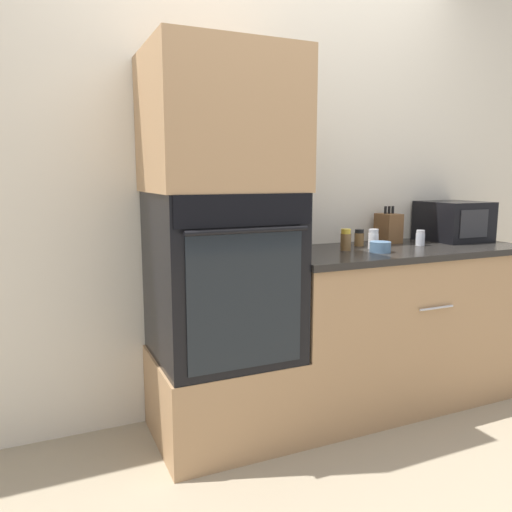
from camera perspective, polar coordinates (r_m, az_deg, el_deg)
The scene contains 13 objects.
ground_plane at distance 2.59m, azimuth 6.28°, elevation -21.11°, with size 12.00×12.00×0.00m, color gray.
wall_back at distance 2.80m, azimuth 0.17°, elevation 8.08°, with size 8.00×0.05×2.50m.
oven_cabinet_base at distance 2.60m, azimuth -3.76°, elevation -15.58°, with size 0.67×0.60×0.43m.
wall_oven at distance 2.41m, azimuth -3.89°, elevation -2.21°, with size 0.65×0.64×0.80m.
oven_cabinet_upper at distance 2.38m, azimuth -4.11°, elevation 14.97°, with size 0.67×0.60×0.63m.
counter_unit at distance 3.03m, azimuth 15.65°, elevation -7.49°, with size 1.48×0.63×0.90m.
microwave at distance 3.35m, azimuth 21.63°, elevation 3.73°, with size 0.35×0.36×0.24m.
knife_block at distance 3.12m, azimuth 14.89°, elevation 3.12°, with size 0.11×0.15×0.22m.
bowl at distance 2.71m, azimuth 14.01°, elevation 1.01°, with size 0.11×0.11×0.06m.
condiment_jar_near at distance 2.73m, azimuth 10.22°, elevation 1.81°, with size 0.06×0.06×0.12m.
condiment_jar_mid at distance 2.93m, azimuth 11.70°, elevation 2.04°, with size 0.05×0.05×0.10m.
condiment_jar_far at distance 3.05m, azimuth 18.27°, elevation 1.97°, with size 0.05×0.05×0.09m.
condiment_jar_back at distance 2.83m, azimuth 13.27°, elevation 1.89°, with size 0.06×0.06×0.11m.
Camera 1 is at (-1.14, -1.92, 1.30)m, focal length 35.00 mm.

